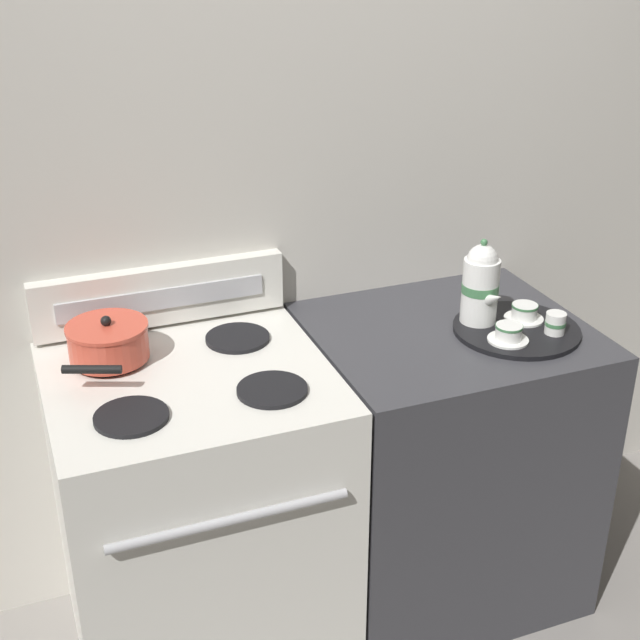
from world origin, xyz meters
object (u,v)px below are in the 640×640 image
serving_tray (516,330)px  creamer_jug (555,323)px  stove (199,517)px  teacup_left (509,333)px  saucepan (108,342)px  teacup_right (524,312)px  teapot (481,284)px

serving_tray → creamer_jug: size_ratio=5.86×
serving_tray → creamer_jug: bearing=-41.3°
stove → teacup_left: teacup_left is taller
saucepan → teacup_right: bearing=-9.7°
saucepan → teacup_left: 1.08m
teacup_left → creamer_jug: bearing=-2.3°
teapot → teacup_right: size_ratio=2.21×
teacup_right → saucepan: bearing=170.3°
teapot → teacup_left: (0.01, -0.14, -0.09)m
teapot → teacup_left: 0.17m
teacup_left → saucepan: bearing=164.0°
stove → teapot: teapot is taller
stove → teapot: (0.85, -0.01, 0.58)m
saucepan → creamer_jug: saucepan is taller
creamer_jug → saucepan: bearing=165.7°
saucepan → teacup_right: (1.15, -0.20, -0.02)m
stove → teacup_left: bearing=-9.6°
stove → teacup_right: size_ratio=8.09×
teacup_right → creamer_jug: creamer_jug is taller
teacup_left → teacup_right: bearing=40.9°
stove → creamer_jug: bearing=-8.6°
stove → serving_tray: bearing=-5.1°
creamer_jug → teapot: bearing=137.9°
teapot → teacup_right: (0.13, -0.04, -0.09)m
teapot → stove: bearing=179.5°
saucepan → creamer_jug: size_ratio=5.05×
teacup_left → creamer_jug: size_ratio=1.85×
saucepan → teapot: teapot is taller
serving_tray → teapot: teapot is taller
serving_tray → teapot: bearing=137.1°
stove → saucepan: bearing=139.6°
teapot → creamer_jug: teapot is taller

